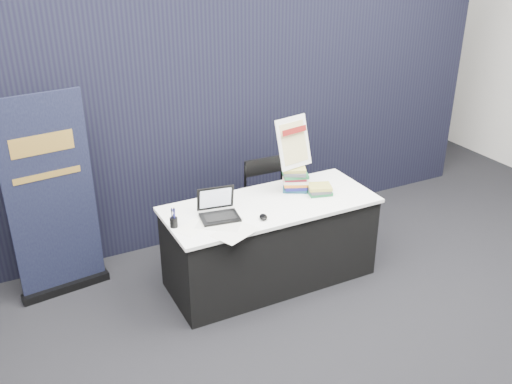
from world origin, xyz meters
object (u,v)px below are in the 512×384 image
(display_table, at_px, (270,242))
(info_sign, at_px, (294,143))
(laptop, at_px, (218,210))
(book_stack_tall, at_px, (294,179))
(stacking_chair, at_px, (271,204))
(book_stack_short, at_px, (320,190))
(pullup_banner, at_px, (53,210))

(display_table, relative_size, info_sign, 4.03)
(info_sign, bearing_deg, laptop, -178.19)
(book_stack_tall, distance_m, info_sign, 0.33)
(display_table, relative_size, stacking_chair, 1.99)
(laptop, bearing_deg, display_table, 11.26)
(book_stack_short, bearing_deg, stacking_chair, 116.25)
(info_sign, xyz_separation_m, pullup_banner, (-1.95, 0.49, -0.41))
(laptop, height_order, pullup_banner, pullup_banner)
(info_sign, bearing_deg, pullup_banner, 154.91)
(stacking_chair, bearing_deg, info_sign, -75.09)
(pullup_banner, bearing_deg, stacking_chair, -13.61)
(display_table, xyz_separation_m, laptop, (-0.49, -0.02, 0.43))
(book_stack_tall, relative_size, book_stack_short, 1.08)
(laptop, relative_size, info_sign, 0.74)
(book_stack_short, distance_m, stacking_chair, 0.59)
(book_stack_tall, height_order, info_sign, info_sign)
(book_stack_short, height_order, info_sign, info_sign)
(book_stack_tall, height_order, book_stack_short, book_stack_tall)
(book_stack_tall, bearing_deg, book_stack_short, -45.40)
(display_table, distance_m, book_stack_tall, 0.58)
(book_stack_tall, distance_m, pullup_banner, 2.02)
(book_stack_short, relative_size, pullup_banner, 0.13)
(display_table, relative_size, pullup_banner, 1.04)
(laptop, xyz_separation_m, book_stack_short, (0.96, -0.02, -0.01))
(display_table, height_order, pullup_banner, pullup_banner)
(laptop, height_order, book_stack_tall, laptop)
(book_stack_tall, distance_m, stacking_chair, 0.47)
(stacking_chair, bearing_deg, display_table, -118.03)
(laptop, distance_m, stacking_chair, 0.91)
(display_table, relative_size, book_stack_short, 7.85)
(laptop, distance_m, pullup_banner, 1.34)
(laptop, distance_m, info_sign, 0.90)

